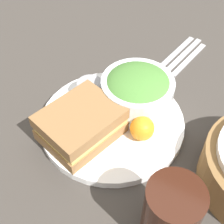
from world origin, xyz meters
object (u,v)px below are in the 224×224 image
plate (112,122)px  spoon (189,59)px  salad_bowl (137,90)px  sandwich (81,124)px  dressing_cup (90,90)px  knife (182,56)px  fork (175,53)px  drink_glass (170,216)px

plate → spoon: bearing=166.7°
salad_bowl → sandwich: bearing=-24.0°
spoon → dressing_cup: bearing=159.9°
dressing_cup → spoon: 0.26m
knife → dressing_cup: bearing=163.8°
dressing_cup → salad_bowl: bearing=106.7°
salad_bowl → fork: bearing=179.1°
sandwich → dressing_cup: (-0.09, -0.04, -0.01)m
sandwich → knife: 0.32m
salad_bowl → knife: bearing=174.0°
fork → knife: bearing=-90.0°
fork → salad_bowl: bearing=-171.6°
dressing_cup → drink_glass: drink_glass is taller
salad_bowl → drink_glass: size_ratio=1.13×
plate → dressing_cup: (-0.03, -0.07, 0.03)m
plate → spoon: 0.26m
drink_glass → spoon: drink_glass is taller
plate → salad_bowl: size_ratio=1.98×
plate → sandwich: (0.06, -0.03, 0.04)m
sandwich → knife: sandwich is taller
drink_glass → fork: bearing=-160.8°
drink_glass → spoon: bearing=-165.2°
dressing_cup → fork: 0.25m
sandwich → fork: sandwich is taller
plate → knife: bearing=170.7°
plate → knife: plate is taller
sandwich → fork: (-0.32, 0.05, -0.04)m
knife → drink_glass: bearing=-153.6°
sandwich → dressing_cup: 0.10m
plate → dressing_cup: bearing=-115.6°
salad_bowl → fork: 0.21m
fork → knife: size_ratio=0.95×
drink_glass → salad_bowl: bearing=-144.2°
sandwich → drink_glass: bearing=66.4°
fork → spoon: bearing=-90.0°
plate → sandwich: size_ratio=1.73×
salad_bowl → knife: size_ratio=0.79×
sandwich → spoon: 0.33m
salad_bowl → dressing_cup: size_ratio=2.76×
sandwich → spoon: bearing=164.0°
salad_bowl → dressing_cup: salad_bowl is taller
spoon → plate: bearing=176.0°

